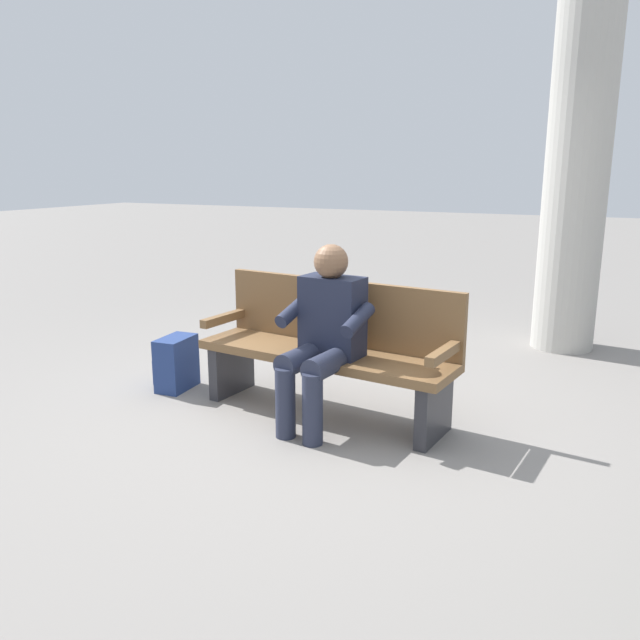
{
  "coord_description": "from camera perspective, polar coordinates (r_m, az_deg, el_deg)",
  "views": [
    {
      "loc": [
        -1.75,
        3.7,
        1.65
      ],
      "look_at": [
        -0.05,
        0.15,
        0.7
      ],
      "focal_mm": 35.73,
      "sensor_mm": 36.0,
      "label": 1
    }
  ],
  "objects": [
    {
      "name": "ground_plane",
      "position": [
        4.42,
        0.31,
        -8.39
      ],
      "size": [
        40.0,
        40.0,
        0.0
      ],
      "primitive_type": "plane",
      "color": "gray"
    },
    {
      "name": "person_seated",
      "position": [
        4.04,
        0.31,
        -1.1
      ],
      "size": [
        0.6,
        0.6,
        1.18
      ],
      "rotation": [
        0.0,
        0.0,
        -0.11
      ],
      "color": "#1E2338",
      "rests_on": "ground"
    },
    {
      "name": "backpack",
      "position": [
        4.96,
        -12.79,
        -3.82
      ],
      "size": [
        0.26,
        0.35,
        0.4
      ],
      "rotation": [
        0.0,
        0.0,
        4.79
      ],
      "color": "navy",
      "rests_on": "ground"
    },
    {
      "name": "bench_near",
      "position": [
        4.33,
        0.81,
        -2.44
      ],
      "size": [
        1.84,
        0.67,
        0.9
      ],
      "rotation": [
        0.0,
        0.0,
        -0.11
      ],
      "color": "brown",
      "rests_on": "ground"
    },
    {
      "name": "support_pillar",
      "position": [
        6.21,
        22.2,
        14.35
      ],
      "size": [
        0.55,
        0.55,
        3.68
      ],
      "primitive_type": "cylinder",
      "color": "#B2AFA8",
      "rests_on": "ground"
    }
  ]
}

